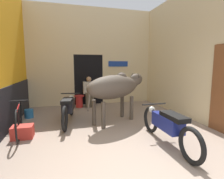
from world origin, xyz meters
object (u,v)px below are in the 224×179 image
shopkeeper_seated (89,91)px  plastic_stool (79,101)px  bucket (29,114)px  crate (23,132)px  bicycle (19,119)px  motorcycle_far (68,107)px  motorcycle_near (167,125)px  cow (116,87)px

shopkeeper_seated → plastic_stool: 0.54m
bucket → crate: bearing=-84.5°
bicycle → shopkeeper_seated: bearing=49.6°
motorcycle_far → bucket: motorcycle_far is taller
motorcycle_near → plastic_stool: size_ratio=4.43×
shopkeeper_seated → bicycle: bearing=-130.4°
bucket → cow: bearing=-22.8°
plastic_stool → bucket: size_ratio=1.77×
cow → crate: size_ratio=4.78×
motorcycle_far → bicycle: 1.28m
cow → bucket: bearing=157.2°
motorcycle_far → plastic_stool: (0.44, 1.70, -0.18)m
motorcycle_near → motorcycle_far: bearing=132.9°
bicycle → plastic_stool: bicycle is taller
shopkeeper_seated → bucket: size_ratio=4.49×
motorcycle_near → shopkeeper_seated: bearing=105.4°
cow → motorcycle_far: 1.46m
crate → bicycle: bearing=112.8°
motorcycle_near → bucket: motorcycle_near is taller
plastic_stool → motorcycle_near: bearing=-69.0°
cow → bucket: size_ratio=8.10×
bicycle → bucket: bearing=91.4°
bicycle → plastic_stool: size_ratio=3.79×
motorcycle_far → shopkeeper_seated: bearing=64.4°
crate → motorcycle_far: bearing=40.6°
motorcycle_far → crate: motorcycle_far is taller
motorcycle_far → plastic_stool: motorcycle_far is taller
cow → shopkeeper_seated: (-0.47, 2.05, -0.39)m
motorcycle_near → plastic_stool: (-1.43, 3.71, -0.18)m
motorcycle_near → bucket: bearing=137.9°
shopkeeper_seated → cow: bearing=-76.9°
bucket → bicycle: bearing=-88.6°
motorcycle_far → shopkeeper_seated: shopkeeper_seated is taller
motorcycle_far → plastic_stool: bearing=75.4°
bicycle → cow: bearing=6.4°
crate → plastic_stool: bearing=60.5°
motorcycle_near → bicycle: bearing=154.5°
bicycle → crate: (0.12, -0.29, -0.22)m
motorcycle_far → motorcycle_near: bearing=-47.1°
cow → plastic_stool: 2.31m
motorcycle_far → bicycle: (-1.14, -0.58, -0.07)m
motorcycle_near → motorcycle_far: 2.74m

